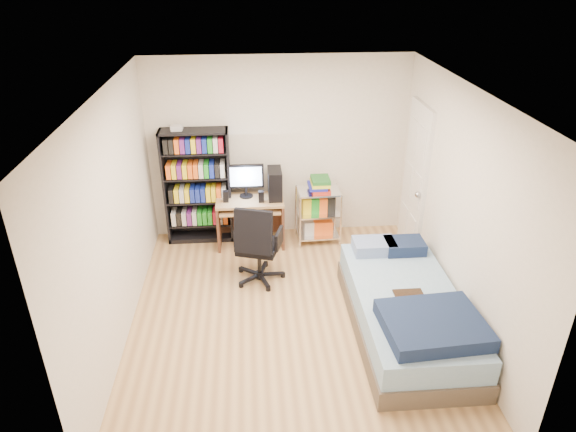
{
  "coord_description": "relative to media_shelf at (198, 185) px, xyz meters",
  "views": [
    {
      "loc": [
        -0.39,
        -4.6,
        3.6
      ],
      "look_at": [
        0.0,
        0.4,
        1.04
      ],
      "focal_mm": 32.0,
      "sensor_mm": 36.0,
      "label": 1
    }
  ],
  "objects": [
    {
      "name": "room",
      "position": [
        1.11,
        -1.84,
        0.43
      ],
      "size": [
        3.58,
        4.08,
        2.58
      ],
      "color": "tan",
      "rests_on": "ground"
    },
    {
      "name": "door",
      "position": [
        2.84,
        -0.49,
        0.18
      ],
      "size": [
        0.12,
        0.8,
        2.0
      ],
      "color": "silver",
      "rests_on": "room"
    },
    {
      "name": "bed",
      "position": [
        2.31,
        -2.22,
        -0.55
      ],
      "size": [
        1.08,
        2.16,
        0.62
      ],
      "color": "brown",
      "rests_on": "room"
    },
    {
      "name": "wire_cart",
      "position": [
        1.63,
        -0.19,
        -0.2
      ],
      "size": [
        0.6,
        0.45,
        0.95
      ],
      "rotation": [
        0.0,
        0.0,
        0.04
      ],
      "color": "silver",
      "rests_on": "room"
    },
    {
      "name": "office_chair",
      "position": [
        0.78,
        -1.12,
        -0.49
      ],
      "size": [
        0.77,
        0.77,
        1.04
      ],
      "rotation": [
        0.0,
        0.0,
        -0.3
      ],
      "color": "black",
      "rests_on": "room"
    },
    {
      "name": "media_shelf",
      "position": [
        0.0,
        0.0,
        0.0
      ],
      "size": [
        0.9,
        0.3,
        1.66
      ],
      "color": "black",
      "rests_on": "room"
    },
    {
      "name": "computer_desk",
      "position": [
        0.79,
        -0.15,
        -0.21
      ],
      "size": [
        0.9,
        0.52,
        1.13
      ],
      "color": "tan",
      "rests_on": "room"
    }
  ]
}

